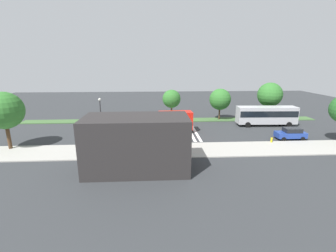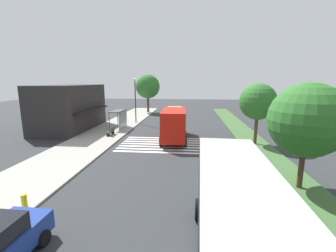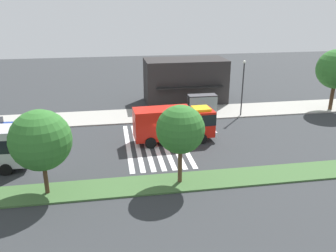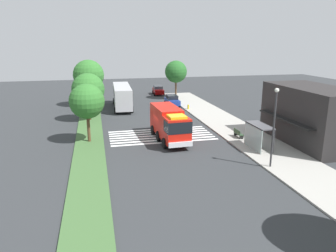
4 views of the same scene
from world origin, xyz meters
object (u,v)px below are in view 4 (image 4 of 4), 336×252
median_tree_center (87,101)px  sidewalk_tree_far_west (176,72)px  fire_truck (170,123)px  median_tree_far_west (89,75)px  street_lamp (274,122)px  parked_car_west (158,90)px  parked_car_mid (172,100)px  fire_hydrant (188,107)px  transit_bus (122,95)px  bus_stop_shelter (256,132)px  bench_near_shelter (238,133)px  median_tree_west (88,89)px

median_tree_center → sidewalk_tree_far_west: bearing=146.6°
fire_truck → median_tree_far_west: 23.54m
street_lamp → parked_car_west: bearing=-177.5°
parked_car_mid → fire_hydrant: size_ratio=6.43×
transit_bus → median_tree_far_west: bearing=63.4°
median_tree_center → street_lamp: bearing=54.6°
parked_car_west → street_lamp: (40.59, 1.80, 3.20)m
parked_car_mid → transit_bus: size_ratio=0.41×
parked_car_west → fire_hydrant: (15.98, 1.70, -0.41)m
street_lamp → parked_car_mid: bearing=-176.4°
bus_stop_shelter → parked_car_west: bearing=-175.5°
bench_near_shelter → street_lamp: 9.36m
bench_near_shelter → transit_bus: bearing=-150.6°
transit_bus → median_tree_west: bearing=148.1°
parked_car_mid → median_tree_west: size_ratio=0.71×
median_tree_far_west → parked_car_mid: bearing=78.6°
parked_car_west → median_tree_west: (19.77, -13.46, 3.42)m
bus_stop_shelter → median_tree_west: 23.09m
parked_car_west → median_tree_center: size_ratio=0.75×
fire_truck → fire_hydrant: 16.54m
parked_car_west → street_lamp: 40.75m
bench_near_shelter → median_tree_west: bearing=-126.9°
fire_truck → parked_car_west: fire_truck is taller
transit_bus → median_tree_center: median_tree_center is taller
bus_stop_shelter → fire_hydrant: bus_stop_shelter is taller
bench_near_shelter → fire_hydrant: bench_near_shelter is taller
sidewalk_tree_far_west → fire_hydrant: 11.03m
street_lamp → median_tree_west: street_lamp is taller
parked_car_west → median_tree_center: 32.86m
bus_stop_shelter → median_tree_center: (-6.21, -16.27, 2.60)m
sidewalk_tree_far_west → parked_car_mid: bearing=-19.7°
bench_near_shelter → median_tree_center: (-2.21, -16.25, 3.90)m
street_lamp → sidewalk_tree_far_west: bearing=179.3°
bench_near_shelter → median_tree_center: bearing=-97.8°
parked_car_mid → street_lamp: street_lamp is taller
median_tree_far_west → median_tree_center: size_ratio=1.21×
parked_car_west → transit_bus: size_ratio=0.42×
fire_truck → median_tree_center: size_ratio=1.34×
bench_near_shelter → sidewalk_tree_far_west: 26.39m
bus_stop_shelter → sidewalk_tree_far_west: 30.17m
fire_truck → transit_bus: transit_bus is taller
fire_truck → median_tree_west: median_tree_west is taller
parked_car_west → parked_car_mid: 12.10m
street_lamp → median_tree_west: size_ratio=1.07×
parked_car_west → fire_hydrant: bearing=9.3°
bus_stop_shelter → street_lamp: street_lamp is taller
bus_stop_shelter → fire_hydrant: size_ratio=5.00×
street_lamp → median_tree_far_west: bearing=-153.9°
street_lamp → sidewalk_tree_far_west: 34.63m
median_tree_west → median_tree_center: size_ratio=1.02×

